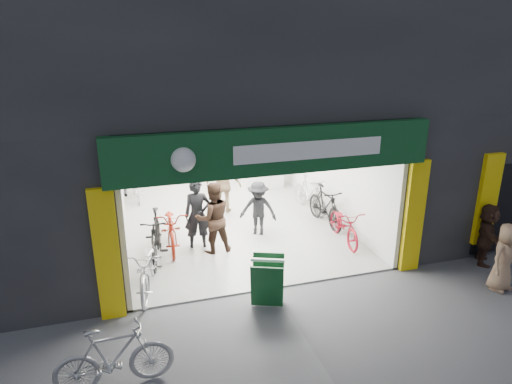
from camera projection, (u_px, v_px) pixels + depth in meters
name	position (u px, v px, depth m)	size (l,w,h in m)	color
ground	(274.00, 289.00, 9.69)	(60.00, 60.00, 0.00)	#56565B
building	(249.00, 64.00, 13.04)	(17.00, 10.27, 8.00)	#232326
bike_left_front	(149.00, 267.00, 9.49)	(0.71, 2.03, 1.07)	silver
bike_left_midfront	(156.00, 237.00, 10.74)	(0.57, 2.01, 1.20)	black
bike_left_midback	(172.00, 227.00, 11.43)	(0.72, 2.07, 1.09)	maroon
bike_left_back	(135.00, 186.00, 14.72)	(0.46, 1.62, 0.97)	#B8B7BD
bike_right_front	(325.00, 206.00, 12.77)	(0.53, 1.89, 1.14)	black
bike_right_mid	(344.00, 225.00, 11.75)	(0.63, 1.81, 0.95)	maroon
bike_right_back	(310.00, 194.00, 13.77)	(0.53, 1.88, 1.13)	#A2A1A6
parked_bike	(114.00, 357.00, 6.84)	(0.50, 1.78, 1.07)	#A3A4A8
customer_a	(198.00, 215.00, 11.28)	(0.66, 0.43, 1.80)	black
customer_b	(213.00, 218.00, 11.05)	(0.88, 0.69, 1.82)	#332017
customer_c	(258.00, 209.00, 12.03)	(0.98, 0.56, 1.52)	black
customer_d	(224.00, 185.00, 13.51)	(1.06, 0.44, 1.80)	#957856
pedestrian_near	(504.00, 257.00, 9.47)	(0.73, 0.47, 1.49)	#997659
pedestrian_far	(487.00, 234.00, 10.57)	(1.37, 0.44, 1.48)	#382319
sandwich_board	(268.00, 280.00, 8.97)	(0.83, 0.84, 0.98)	#10411D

